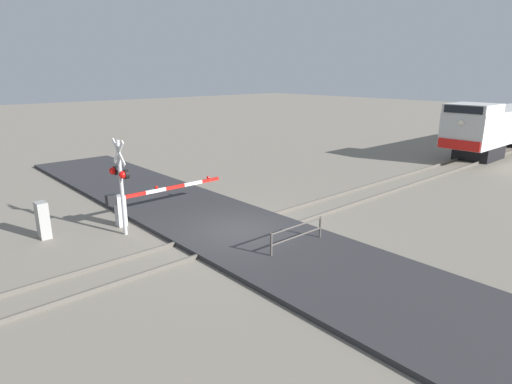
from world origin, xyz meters
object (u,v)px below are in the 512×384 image
object	(u,v)px
crossing_gate	(134,203)
guard_railing	(297,234)
locomotive	(503,125)
utility_cabinet	(43,220)
crossing_signal	(120,178)

from	to	relation	value
crossing_gate	guard_railing	distance (m)	6.99
locomotive	guard_railing	distance (m)	25.71
utility_cabinet	crossing_signal	bearing A→B (deg)	54.86
utility_cabinet	crossing_gate	bearing A→B (deg)	78.20
crossing_gate	guard_railing	world-z (taller)	crossing_gate
locomotive	utility_cabinet	world-z (taller)	locomotive
locomotive	guard_railing	bearing A→B (deg)	-84.50
crossing_signal	guard_railing	distance (m)	6.78
crossing_signal	crossing_gate	xyz separation A→B (m)	(-0.99, 0.93, -1.38)
crossing_signal	crossing_gate	world-z (taller)	crossing_signal
crossing_gate	guard_railing	bearing A→B (deg)	24.14
locomotive	crossing_gate	bearing A→B (deg)	-97.84
utility_cabinet	guard_railing	world-z (taller)	utility_cabinet
utility_cabinet	guard_railing	size ratio (longest dim) A/B	0.55
locomotive	crossing_gate	xyz separation A→B (m)	(-3.91, -28.41, -1.20)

